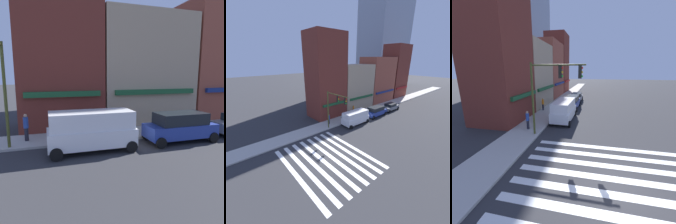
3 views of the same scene
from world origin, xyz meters
TOP-DOWN VIEW (x-y plane):
  - storefront_row at (21.08, 11.50)m, footprint 31.67×5.30m
  - van_white at (9.64, 4.70)m, footprint 5.04×2.22m
  - suv_blue at (15.63, 4.70)m, footprint 4.72×2.12m
  - pedestrian_blue_shirt at (5.93, 7.45)m, footprint 0.32×0.32m
  - pedestrian_orange_vest at (13.09, 8.49)m, footprint 0.32×0.32m

SIDE VIEW (x-z plane):
  - suv_blue at x=15.63m, z-range 0.06..2.00m
  - pedestrian_blue_shirt at x=5.93m, z-range 0.19..1.96m
  - pedestrian_orange_vest at x=13.09m, z-range 0.19..1.96m
  - van_white at x=9.64m, z-range 0.12..2.46m
  - storefront_row at x=21.08m, z-range -1.26..14.10m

